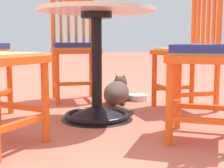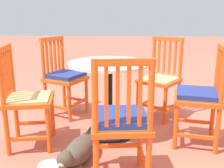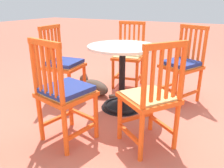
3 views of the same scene
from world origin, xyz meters
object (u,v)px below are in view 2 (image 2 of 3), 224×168
at_px(orange_chair_facing_out, 64,78).
at_px(tabby_cat, 78,152).
at_px(orange_chair_by_planter, 160,80).
at_px(orange_chair_near_fence, 200,97).
at_px(orange_chair_at_corner, 26,100).
at_px(pet_water_bowl, 49,168).
at_px(orange_chair_tucked_in, 121,123).
at_px(cafe_table, 109,107).

height_order(orange_chair_facing_out, tabby_cat, orange_chair_facing_out).
height_order(orange_chair_by_planter, orange_chair_facing_out, same).
xyz_separation_m(orange_chair_near_fence, tabby_cat, (0.39, -1.04, -0.35)).
height_order(orange_chair_at_corner, pet_water_bowl, orange_chair_at_corner).
distance_m(tabby_cat, pet_water_bowl, 0.25).
height_order(orange_chair_by_planter, orange_chair_tucked_in, same).
height_order(cafe_table, tabby_cat, cafe_table).
bearing_deg(orange_chair_by_planter, orange_chair_facing_out, -90.53).
bearing_deg(orange_chair_by_planter, orange_chair_at_corner, -58.84).
distance_m(orange_chair_by_planter, orange_chair_facing_out, 1.11).
xyz_separation_m(cafe_table, orange_chair_at_corner, (0.25, -0.72, 0.15)).
distance_m(orange_chair_by_planter, orange_chair_near_fence, 0.71).
distance_m(orange_chair_at_corner, pet_water_bowl, 0.65).
bearing_deg(orange_chair_tucked_in, orange_chair_near_fence, 130.72).
bearing_deg(orange_chair_tucked_in, tabby_cat, -122.14).
distance_m(orange_chair_near_fence, tabby_cat, 1.16).
bearing_deg(orange_chair_near_fence, orange_chair_at_corner, -86.02).
distance_m(orange_chair_by_planter, pet_water_bowl, 1.59).
bearing_deg(orange_chair_facing_out, orange_chair_at_corner, -11.93).
bearing_deg(orange_chair_facing_out, orange_chair_tucked_in, 27.83).
height_order(cafe_table, orange_chair_by_planter, orange_chair_by_planter).
height_order(cafe_table, orange_chair_at_corner, orange_chair_at_corner).
bearing_deg(pet_water_bowl, orange_chair_near_fence, 112.34).
height_order(orange_chair_at_corner, orange_chair_tucked_in, same).
bearing_deg(orange_chair_tucked_in, orange_chair_facing_out, -152.17).
xyz_separation_m(orange_chair_facing_out, pet_water_bowl, (1.19, 0.13, -0.42)).
relative_size(orange_chair_near_fence, pet_water_bowl, 5.36).
bearing_deg(orange_chair_by_planter, cafe_table, -46.76).
bearing_deg(orange_chair_facing_out, tabby_cat, 17.41).
bearing_deg(tabby_cat, orange_chair_at_corner, -119.36).
height_order(orange_chair_near_fence, pet_water_bowl, orange_chair_near_fence).
bearing_deg(orange_chair_near_fence, orange_chair_facing_out, -116.19).
bearing_deg(pet_water_bowl, orange_chair_by_planter, 140.12).
height_order(orange_chair_by_planter, orange_chair_at_corner, same).
relative_size(cafe_table, orange_chair_at_corner, 0.83).
height_order(orange_chair_at_corner, orange_chair_near_fence, same).
distance_m(orange_chair_by_planter, orange_chair_tucked_in, 1.34).
height_order(orange_chair_facing_out, orange_chair_tucked_in, same).
relative_size(orange_chair_facing_out, pet_water_bowl, 5.36).
bearing_deg(tabby_cat, orange_chair_by_planter, 143.51).
xyz_separation_m(orange_chair_at_corner, tabby_cat, (0.28, 0.50, -0.34)).
bearing_deg(pet_water_bowl, cafe_table, 146.94).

